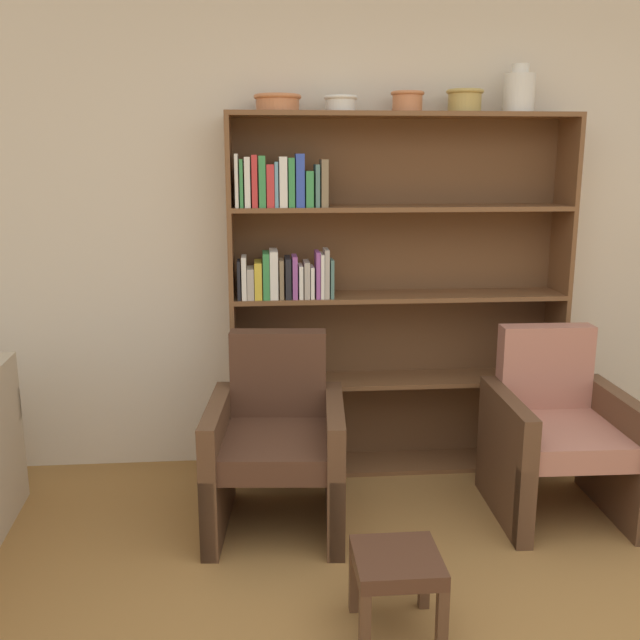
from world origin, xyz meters
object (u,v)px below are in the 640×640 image
bowl_sage (278,102)px  armchair_cushioned (558,434)px  bookshelf (366,297)px  footstool (397,570)px  bowl_copper (341,103)px  armchair_leather (277,444)px  bowl_cream (465,100)px  vase_tall (519,92)px  bowl_slate (407,100)px

bowl_sage → armchair_cushioned: 2.20m
bookshelf → footstool: (-0.10, -1.50, -0.74)m
bowl_sage → armchair_cushioned: bearing=-23.5°
bookshelf → armchair_cushioned: size_ratio=2.19×
bowl_copper → armchair_cushioned: bearing=-29.8°
bowl_sage → armchair_leather: size_ratio=0.27×
bowl_sage → armchair_leather: bowl_sage is taller
armchair_leather → armchair_cushioned: same height
bowl_copper → armchair_leather: size_ratio=0.19×
bookshelf → armchair_leather: (-0.52, -0.61, -0.59)m
bookshelf → bowl_cream: bearing=-2.2°
bowl_copper → armchair_cushioned: bowl_copper is taller
bowl_cream → armchair_cushioned: size_ratio=0.22×
armchair_leather → vase_tall: bearing=-151.2°
bookshelf → armchair_cushioned: bookshelf is taller
bowl_sage → bowl_slate: 0.68m
bowl_sage → bowl_slate: bowl_slate is taller
bowl_slate → armchair_leather: 1.89m
bowl_copper → footstool: size_ratio=0.55×
bookshelf → footstool: bearing=-93.7°
bookshelf → armchair_leather: 1.00m
bowl_slate → bowl_cream: (0.31, 0.00, 0.01)m
bowl_cream → bowl_slate: bearing=180.0°
bowl_cream → armchair_leather: bearing=-150.0°
bowl_copper → vase_tall: bearing=0.0°
bookshelf → bowl_copper: bearing=-172.5°
footstool → vase_tall: bearing=58.9°
bookshelf → bowl_cream: (0.50, -0.02, 1.05)m
bowl_slate → armchair_leather: size_ratio=0.19×
bowl_sage → bowl_cream: size_ratio=1.26×
bowl_copper → vase_tall: size_ratio=0.71×
bowl_sage → armchair_cushioned: bowl_sage is taller
bowl_sage → armchair_leather: (-0.04, -0.59, -1.63)m
bowl_sage → armchair_cushioned: size_ratio=0.27×
bowl_slate → vase_tall: 0.60m
bowl_sage → armchair_leather: 1.73m
bowl_copper → footstool: 2.31m
bowl_sage → armchair_cushioned: (1.36, -0.59, -1.63)m
bowl_slate → bowl_cream: bowl_cream is taller
bowl_sage → footstool: (0.38, -1.48, -1.78)m
bowl_cream → vase_tall: vase_tall is taller
bowl_sage → bowl_slate: size_ratio=1.40×
bowl_copper → bowl_sage: bearing=180.0°
armchair_cushioned → bowl_sage: bearing=-22.3°
bowl_sage → bookshelf: bearing=2.4°
bowl_slate → armchair_leather: bearing=-140.6°
vase_tall → bowl_copper: bearing=180.0°
bowl_copper → bowl_slate: (0.35, 0.00, 0.01)m
bookshelf → bowl_copper: bowl_copper is taller
bookshelf → vase_tall: 1.35m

